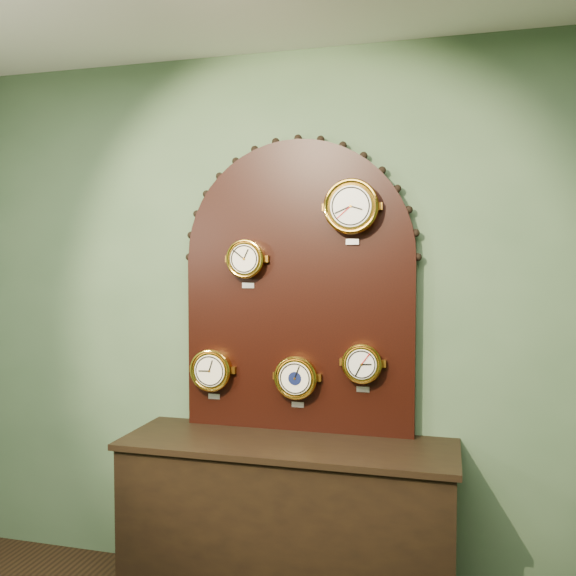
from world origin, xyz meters
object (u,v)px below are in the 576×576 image
(display_board, at_px, (298,277))
(hygrometer, at_px, (212,370))
(arabic_clock, at_px, (352,207))
(barometer, at_px, (296,377))
(tide_clock, at_px, (362,363))
(shop_counter, at_px, (287,528))
(roman_clock, at_px, (246,259))

(display_board, xyz_separation_m, hygrometer, (-0.45, -0.07, -0.49))
(arabic_clock, distance_m, hygrometer, 1.12)
(barometer, xyz_separation_m, tide_clock, (0.34, 0.00, 0.09))
(shop_counter, height_order, display_board, display_board)
(roman_clock, distance_m, hygrometer, 0.62)
(hygrometer, xyz_separation_m, tide_clock, (0.80, 0.00, 0.07))
(hygrometer, bearing_deg, tide_clock, 0.05)
(display_board, bearing_deg, shop_counter, -90.00)
(arabic_clock, bearing_deg, roman_clock, 179.82)
(display_board, bearing_deg, barometer, -82.64)
(display_board, relative_size, hygrometer, 5.53)
(arabic_clock, xyz_separation_m, barometer, (-0.28, 0.00, -0.86))
(shop_counter, xyz_separation_m, arabic_clock, (0.29, 0.15, 1.58))
(display_board, relative_size, roman_clock, 6.02)
(roman_clock, distance_m, barometer, 0.66)
(tide_clock, bearing_deg, display_board, 169.20)
(roman_clock, height_order, arabic_clock, arabic_clock)
(arabic_clock, xyz_separation_m, hygrometer, (-0.74, 0.00, -0.84))
(roman_clock, distance_m, tide_clock, 0.80)
(shop_counter, bearing_deg, roman_clock, 149.30)
(roman_clock, xyz_separation_m, arabic_clock, (0.55, -0.00, 0.26))
(arabic_clock, bearing_deg, display_board, 166.77)
(display_board, height_order, barometer, display_board)
(roman_clock, relative_size, arabic_clock, 0.79)
(tide_clock, bearing_deg, hygrometer, -179.95)
(shop_counter, distance_m, hygrometer, 0.88)
(hygrometer, bearing_deg, arabic_clock, -0.09)
(display_board, height_order, roman_clock, display_board)
(roman_clock, bearing_deg, arabic_clock, -0.18)
(arabic_clock, height_order, tide_clock, arabic_clock)
(roman_clock, xyz_separation_m, barometer, (0.27, -0.00, -0.60))
(arabic_clock, xyz_separation_m, tide_clock, (0.06, 0.00, -0.77))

